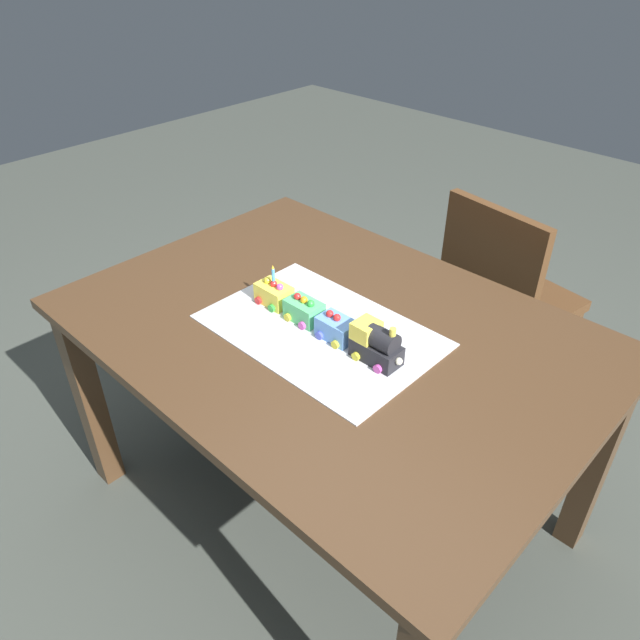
% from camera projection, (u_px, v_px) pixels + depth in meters
% --- Properties ---
extents(ground_plane, '(8.00, 8.00, 0.00)m').
position_uv_depth(ground_plane, '(328.00, 503.00, 2.02)').
color(ground_plane, '#474C44').
extents(dining_table, '(1.40, 1.00, 0.74)m').
position_uv_depth(dining_table, '(330.00, 356.00, 1.65)').
color(dining_table, '#4C331E').
rests_on(dining_table, ground).
extents(chair, '(0.46, 0.46, 0.86)m').
position_uv_depth(chair, '(502.00, 299.00, 2.19)').
color(chair, brown).
rests_on(chair, ground).
extents(cake_board, '(0.60, 0.40, 0.00)m').
position_uv_depth(cake_board, '(320.00, 330.00, 1.57)').
color(cake_board, silver).
rests_on(cake_board, dining_table).
extents(cake_locomotive, '(0.14, 0.08, 0.12)m').
position_uv_depth(cake_locomotive, '(376.00, 344.00, 1.44)').
color(cake_locomotive, '#232328').
rests_on(cake_locomotive, cake_board).
extents(cake_car_hopper_sky_blue, '(0.10, 0.08, 0.07)m').
position_uv_depth(cake_car_hopper_sky_blue, '(337.00, 328.00, 1.52)').
color(cake_car_hopper_sky_blue, '#669EEA').
rests_on(cake_car_hopper_sky_blue, cake_board).
extents(cake_car_gondola_mint_green, '(0.10, 0.08, 0.07)m').
position_uv_depth(cake_car_gondola_mint_green, '(304.00, 310.00, 1.59)').
color(cake_car_gondola_mint_green, '#59CC7A').
rests_on(cake_car_gondola_mint_green, cake_board).
extents(cake_car_flatbed_lemon, '(0.10, 0.08, 0.07)m').
position_uv_depth(cake_car_flatbed_lemon, '(274.00, 294.00, 1.65)').
color(cake_car_flatbed_lemon, '#F4E04C').
rests_on(cake_car_flatbed_lemon, cake_board).
extents(birthday_candle, '(0.01, 0.01, 0.05)m').
position_uv_depth(birthday_candle, '(273.00, 273.00, 1.62)').
color(birthday_candle, '#4CA5E5').
rests_on(birthday_candle, cake_car_flatbed_lemon).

